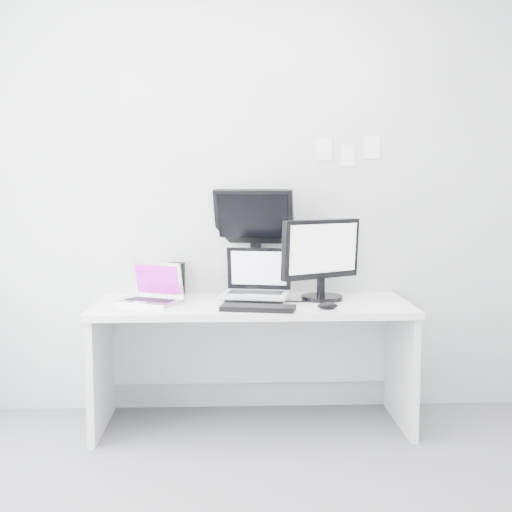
% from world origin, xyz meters
% --- Properties ---
extents(back_wall, '(3.60, 0.00, 3.60)m').
position_xyz_m(back_wall, '(0.00, 1.60, 1.35)').
color(back_wall, silver).
rests_on(back_wall, ground).
extents(desk, '(1.80, 0.70, 0.73)m').
position_xyz_m(desk, '(0.00, 1.25, 0.36)').
color(desk, white).
rests_on(desk, ground).
extents(macbook, '(0.40, 0.36, 0.24)m').
position_xyz_m(macbook, '(-0.59, 1.23, 0.85)').
color(macbook, '#A7A7AB').
rests_on(macbook, desk).
extents(speaker, '(0.13, 0.13, 0.20)m').
position_xyz_m(speaker, '(-0.45, 1.52, 0.83)').
color(speaker, black).
rests_on(speaker, desk).
extents(dell_laptop, '(0.43, 0.37, 0.32)m').
position_xyz_m(dell_laptop, '(0.02, 1.27, 0.89)').
color(dell_laptop, silver).
rests_on(dell_laptop, desk).
extents(rear_monitor, '(0.52, 0.30, 0.66)m').
position_xyz_m(rear_monitor, '(0.02, 1.56, 1.06)').
color(rear_monitor, black).
rests_on(rear_monitor, desk).
extents(samsung_monitor, '(0.58, 0.48, 0.49)m').
position_xyz_m(samsung_monitor, '(0.41, 1.33, 0.97)').
color(samsung_monitor, black).
rests_on(samsung_monitor, desk).
extents(keyboard, '(0.42, 0.22, 0.03)m').
position_xyz_m(keyboard, '(0.02, 1.00, 0.74)').
color(keyboard, black).
rests_on(keyboard, desk).
extents(mouse, '(0.11, 0.08, 0.04)m').
position_xyz_m(mouse, '(0.40, 1.03, 0.75)').
color(mouse, black).
rests_on(mouse, desk).
extents(wall_note_0, '(0.10, 0.00, 0.14)m').
position_xyz_m(wall_note_0, '(0.45, 1.59, 1.62)').
color(wall_note_0, white).
rests_on(wall_note_0, back_wall).
extents(wall_note_1, '(0.09, 0.00, 0.13)m').
position_xyz_m(wall_note_1, '(0.60, 1.59, 1.58)').
color(wall_note_1, white).
rests_on(wall_note_1, back_wall).
extents(wall_note_2, '(0.10, 0.00, 0.14)m').
position_xyz_m(wall_note_2, '(0.75, 1.59, 1.63)').
color(wall_note_2, white).
rests_on(wall_note_2, back_wall).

